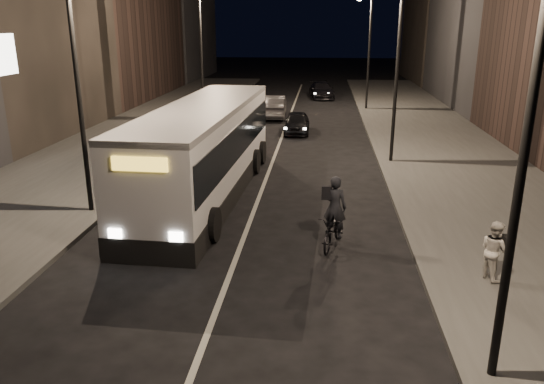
% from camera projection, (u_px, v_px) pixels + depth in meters
% --- Properties ---
extents(ground, '(180.00, 180.00, 0.00)m').
position_uv_depth(ground, '(231.00, 272.00, 14.20)').
color(ground, black).
rests_on(ground, ground).
extents(sidewalk_right, '(7.00, 70.00, 0.16)m').
position_uv_depth(sidewalk_right, '(444.00, 153.00, 26.67)').
color(sidewalk_right, '#393A37').
rests_on(sidewalk_right, ground).
extents(sidewalk_left, '(7.00, 70.00, 0.16)m').
position_uv_depth(sidewalk_left, '(118.00, 146.00, 28.22)').
color(sidewalk_left, '#393A37').
rests_on(sidewalk_left, ground).
extents(streetlight_right_near, '(1.20, 0.44, 8.12)m').
position_uv_depth(streetlight_right_near, '(516.00, 91.00, 8.29)').
color(streetlight_right_near, black).
rests_on(streetlight_right_near, sidewalk_right).
extents(streetlight_right_mid, '(1.20, 0.44, 8.12)m').
position_uv_depth(streetlight_right_mid, '(393.00, 46.00, 23.45)').
color(streetlight_right_mid, black).
rests_on(streetlight_right_mid, sidewalk_right).
extents(streetlight_right_far, '(1.20, 0.44, 8.12)m').
position_uv_depth(streetlight_right_far, '(366.00, 37.00, 38.61)').
color(streetlight_right_far, black).
rests_on(streetlight_right_far, sidewalk_right).
extents(streetlight_left_near, '(1.20, 0.44, 8.12)m').
position_uv_depth(streetlight_left_near, '(83.00, 56.00, 16.84)').
color(streetlight_left_near, black).
rests_on(streetlight_left_near, sidewalk_left).
extents(streetlight_left_far, '(1.20, 0.44, 8.12)m').
position_uv_depth(streetlight_left_far, '(205.00, 39.00, 33.90)').
color(streetlight_left_far, black).
rests_on(streetlight_left_far, sidewalk_left).
extents(city_bus, '(3.46, 13.01, 3.48)m').
position_uv_depth(city_bus, '(205.00, 147.00, 20.07)').
color(city_bus, silver).
rests_on(city_bus, ground).
extents(cyclist_on_bicycle, '(1.17, 2.06, 2.25)m').
position_uv_depth(cyclist_on_bicycle, '(334.00, 224.00, 15.55)').
color(cyclist_on_bicycle, black).
rests_on(cyclist_on_bicycle, ground).
extents(pedestrian_woman, '(0.83, 0.92, 1.54)m').
position_uv_depth(pedestrian_woman, '(494.00, 250.00, 13.29)').
color(pedestrian_woman, beige).
rests_on(pedestrian_woman, sidewalk_right).
extents(car_near, '(1.53, 3.71, 1.26)m').
position_uv_depth(car_near, '(297.00, 123.00, 31.85)').
color(car_near, black).
rests_on(car_near, ground).
extents(car_mid, '(1.85, 4.82, 1.57)m').
position_uv_depth(car_mid, '(273.00, 106.00, 36.96)').
color(car_mid, '#303032').
rests_on(car_mid, ground).
extents(car_far, '(2.50, 4.84, 1.34)m').
position_uv_depth(car_far, '(322.00, 90.00, 46.51)').
color(car_far, black).
rests_on(car_far, ground).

